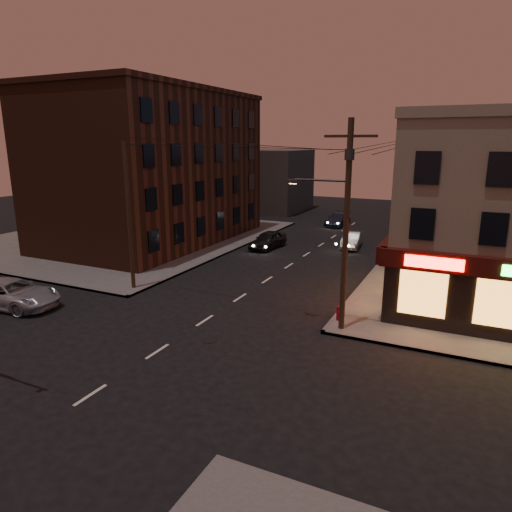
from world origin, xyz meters
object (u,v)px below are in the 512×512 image
Objects in this scene: sedan_far at (338,219)px; suv_cross at (12,294)px; fire_hydrant at (339,312)px; sedan_near at (268,240)px; sedan_mid at (351,240)px.

suv_cross is at bearing -103.10° from sedan_far.
suv_cross is at bearing -161.95° from fire_hydrant.
suv_cross is 1.25× the size of sedan_near.
suv_cross is 26.66m from sedan_mid.
sedan_mid is 11.00m from sedan_far.
sedan_mid is 5.16× the size of fire_hydrant.
sedan_near is 13.82m from sedan_far.
sedan_far is (9.53, 33.13, -0.09)m from suv_cross.
fire_hydrant is (17.30, 5.64, -0.19)m from suv_cross.
sedan_mid is 17.67m from fire_hydrant.
sedan_far is 28.57m from fire_hydrant.
suv_cross is at bearing -127.66° from sedan_mid.
sedan_near is 17.23m from fire_hydrant.
fire_hydrant is at bearing -71.28° from sedan_far.
sedan_mid is at bearing 32.86° from sedan_near.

